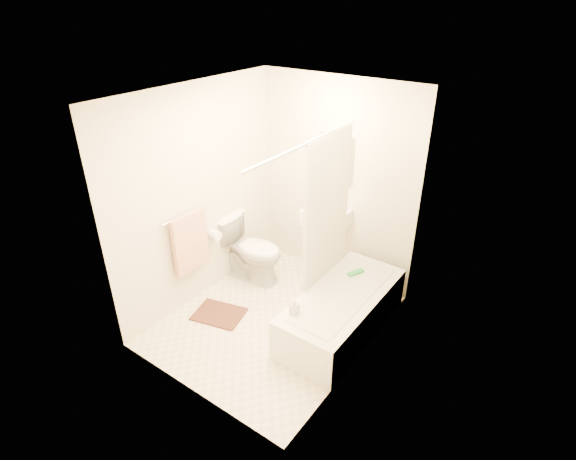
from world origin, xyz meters
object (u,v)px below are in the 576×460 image
Objects in this scene: toilet at (251,249)px; sink at (327,240)px; bathtub at (342,312)px; bath_mat at (219,314)px; soap_bottle at (294,306)px.

sink is at bearing -57.62° from toilet.
bathtub is 1.36m from bath_mat.
toilet is 0.92m from sink.
toilet is 0.51× the size of bathtub.
toilet reaches higher than bathtub.
toilet is 4.83× the size of soap_bottle.
bath_mat is (-0.54, -1.35, -0.50)m from sink.
toilet is 1.41m from bathtub.
bathtub is 9.41× the size of soap_bottle.
bath_mat is at bearing -117.22° from sink.
toilet is at bearing -147.23° from sink.
sink is 0.64× the size of bathtub.
soap_bottle is at bearing -76.88° from sink.
bath_mat is (0.18, -0.79, -0.39)m from toilet.
bath_mat is at bearing -173.00° from toilet.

